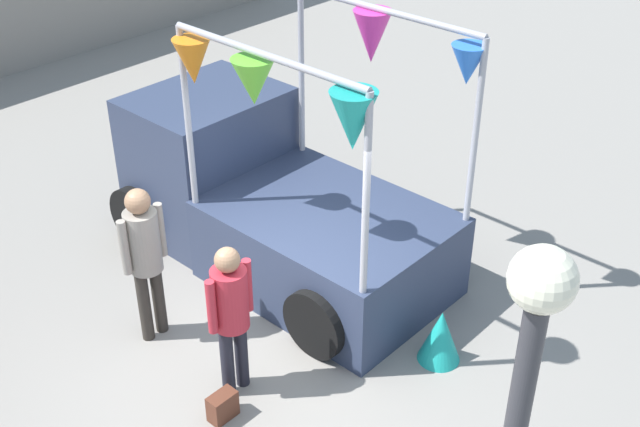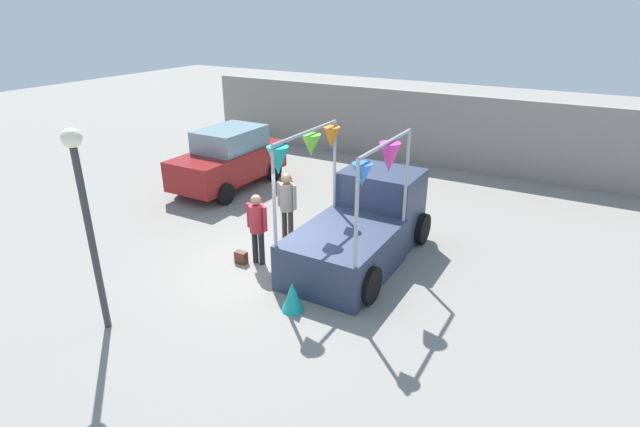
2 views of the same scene
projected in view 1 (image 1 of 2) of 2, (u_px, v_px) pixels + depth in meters
The scene contains 6 objects.
ground_plane at pixel (267, 361), 8.22m from camera, with size 60.00×60.00×0.00m, color gray.
vendor_truck at pixel (263, 191), 9.50m from camera, with size 2.32×4.03×3.07m.
person_customer at pixel (231, 308), 7.37m from camera, with size 0.53×0.34×1.65m.
person_vendor at pixel (144, 250), 8.02m from camera, with size 0.53×0.34×1.78m.
handbag at pixel (223, 406), 7.48m from camera, with size 0.28×0.16×0.28m, color #592D1E.
folded_kite_bundle_teal at pixel (440, 336), 8.09m from camera, with size 0.44×0.44×0.60m, color teal.
Camera 1 is at (-4.20, -4.58, 5.61)m, focal length 45.00 mm.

